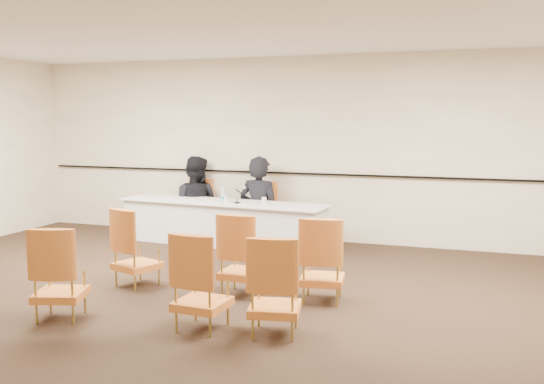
{
  "coord_description": "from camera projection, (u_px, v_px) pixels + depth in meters",
  "views": [
    {
      "loc": [
        2.74,
        -5.52,
        2.01
      ],
      "look_at": [
        -0.12,
        2.6,
        0.95
      ],
      "focal_mm": 40.0,
      "sensor_mm": 36.0,
      "label": 1
    }
  ],
  "objects": [
    {
      "name": "panel_table",
      "position": [
        223.0,
        223.0,
        9.63
      ],
      "size": [
        3.49,
        1.08,
        0.69
      ],
      "primitive_type": null,
      "rotation": [
        0.0,
        0.0,
        -0.08
      ],
      "color": "white",
      "rests_on": "ground"
    },
    {
      "name": "aud_chair_back_right",
      "position": [
        275.0,
        285.0,
        5.6
      ],
      "size": [
        0.59,
        0.59,
        0.95
      ],
      "primitive_type": null,
      "rotation": [
        0.0,
        0.0,
        0.21
      ],
      "color": "#CF6425",
      "rests_on": "ground"
    },
    {
      "name": "drinking_glass",
      "position": [
        226.0,
        200.0,
        9.42
      ],
      "size": [
        0.08,
        0.08,
        0.1
      ],
      "primitive_type": "cylinder",
      "rotation": [
        0.0,
        0.0,
        -0.32
      ],
      "color": "silver",
      "rests_on": "panel_table"
    },
    {
      "name": "papers",
      "position": [
        245.0,
        203.0,
        9.4
      ],
      "size": [
        0.32,
        0.25,
        0.0
      ],
      "primitive_type": "cube",
      "rotation": [
        0.0,
        0.0,
        -0.1
      ],
      "color": "silver",
      "rests_on": "panel_table"
    },
    {
      "name": "wall_rail",
      "position": [
        307.0,
        174.0,
        9.89
      ],
      "size": [
        9.8,
        0.04,
        0.03
      ],
      "primitive_type": "cube",
      "color": "black",
      "rests_on": "wall_back"
    },
    {
      "name": "panelist_second_chair",
      "position": [
        195.0,
        207.0,
        10.43
      ],
      "size": [
        0.54,
        0.54,
        0.95
      ],
      "primitive_type": null,
      "rotation": [
        0.0,
        0.0,
        -0.08
      ],
      "color": "#CF6425",
      "rests_on": "ground"
    },
    {
      "name": "panelist_second",
      "position": [
        195.0,
        208.0,
        10.43
      ],
      "size": [
        0.92,
        0.74,
        1.79
      ],
      "primitive_type": "imported",
      "rotation": [
        0.0,
        0.0,
        3.21
      ],
      "color": "black",
      "rests_on": "ground"
    },
    {
      "name": "microphone",
      "position": [
        237.0,
        195.0,
        9.36
      ],
      "size": [
        0.18,
        0.22,
        0.27
      ],
      "primitive_type": null,
      "rotation": [
        0.0,
        0.0,
        -0.49
      ],
      "color": "black",
      "rests_on": "panel_table"
    },
    {
      "name": "aud_chair_front_right",
      "position": [
        322.0,
        259.0,
        6.62
      ],
      "size": [
        0.57,
        0.57,
        0.95
      ],
      "primitive_type": null,
      "rotation": [
        0.0,
        0.0,
        0.15
      ],
      "color": "#CF6425",
      "rests_on": "ground"
    },
    {
      "name": "water_bottle",
      "position": [
        223.0,
        194.0,
        9.53
      ],
      "size": [
        0.09,
        0.09,
        0.24
      ],
      "primitive_type": null,
      "rotation": [
        0.0,
        0.0,
        -0.33
      ],
      "color": "teal",
      "rests_on": "panel_table"
    },
    {
      "name": "coffee_cup",
      "position": [
        264.0,
        201.0,
        9.18
      ],
      "size": [
        0.1,
        0.1,
        0.12
      ],
      "primitive_type": "cylinder",
      "rotation": [
        0.0,
        0.0,
        -0.27
      ],
      "color": "white",
      "rests_on": "panel_table"
    },
    {
      "name": "aud_chair_front_left",
      "position": [
        137.0,
        247.0,
        7.23
      ],
      "size": [
        0.64,
        0.64,
        0.95
      ],
      "primitive_type": null,
      "rotation": [
        0.0,
        0.0,
        -0.35
      ],
      "color": "#CF6425",
      "rests_on": "ground"
    },
    {
      "name": "wall_back",
      "position": [
        308.0,
        149.0,
        9.88
      ],
      "size": [
        10.0,
        0.04,
        3.0
      ],
      "primitive_type": "cube",
      "color": "beige",
      "rests_on": "ground"
    },
    {
      "name": "aud_chair_back_left",
      "position": [
        60.0,
        272.0,
        6.05
      ],
      "size": [
        0.63,
        0.63,
        0.95
      ],
      "primitive_type": null,
      "rotation": [
        0.0,
        0.0,
        0.32
      ],
      "color": "#CF6425",
      "rests_on": "ground"
    },
    {
      "name": "panelist_main",
      "position": [
        259.0,
        216.0,
        9.94
      ],
      "size": [
        0.76,
        0.54,
        1.97
      ],
      "primitive_type": "imported",
      "rotation": [
        0.0,
        0.0,
        3.04
      ],
      "color": "black",
      "rests_on": "ground"
    },
    {
      "name": "aud_chair_front_mid",
      "position": [
        243.0,
        254.0,
        6.86
      ],
      "size": [
        0.5,
        0.5,
        0.95
      ],
      "primitive_type": null,
      "rotation": [
        0.0,
        0.0,
        -0.0
      ],
      "color": "#CF6425",
      "rests_on": "ground"
    },
    {
      "name": "floor",
      "position": [
        200.0,
        312.0,
        6.32
      ],
      "size": [
        10.0,
        10.0,
        0.0
      ],
      "primitive_type": "plane",
      "color": "black",
      "rests_on": "ground"
    },
    {
      "name": "panelist_main_chair",
      "position": [
        259.0,
        212.0,
        9.93
      ],
      "size": [
        0.54,
        0.54,
        0.95
      ],
      "primitive_type": null,
      "rotation": [
        0.0,
        0.0,
        -0.08
      ],
      "color": "#CF6425",
      "rests_on": "ground"
    },
    {
      "name": "ceiling",
      "position": [
        196.0,
        16.0,
        5.95
      ],
      "size": [
        10.0,
        10.0,
        0.0
      ],
      "primitive_type": "plane",
      "rotation": [
        3.14,
        0.0,
        0.0
      ],
      "color": "white",
      "rests_on": "ground"
    },
    {
      "name": "aud_chair_back_mid",
      "position": [
        202.0,
        281.0,
        5.74
      ],
      "size": [
        0.53,
        0.53,
        0.95
      ],
      "primitive_type": null,
      "rotation": [
        0.0,
        0.0,
        -0.06
      ],
      "color": "#CF6425",
      "rests_on": "ground"
    }
  ]
}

